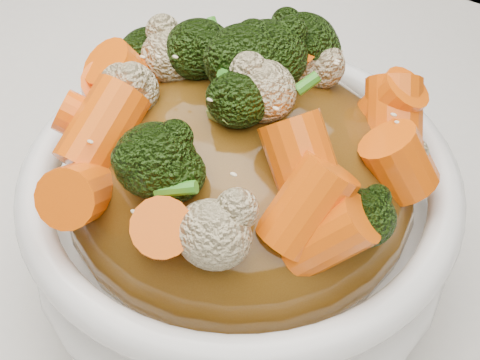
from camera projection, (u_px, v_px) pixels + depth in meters
The scene contains 8 objects.
tablecloth at pixel (173, 305), 0.44m from camera, with size 1.20×0.80×0.04m, color silver.
bowl at pixel (240, 224), 0.40m from camera, with size 0.23×0.23×0.09m, color white, non-canonical shape.
sauce_base at pixel (240, 184), 0.38m from camera, with size 0.18×0.18×0.10m, color #57360F.
carrots at pixel (240, 84), 0.33m from camera, with size 0.18×0.18×0.05m, color #FF6208, non-canonical shape.
broccoli at pixel (240, 86), 0.33m from camera, with size 0.18×0.18×0.05m, color black, non-canonical shape.
cauliflower at pixel (240, 90), 0.34m from camera, with size 0.18×0.18×0.04m, color #CCBB8B, non-canonical shape.
scallions at pixel (240, 82), 0.33m from camera, with size 0.13×0.13×0.02m, color #358A1F, non-canonical shape.
sesame_seeds at pixel (240, 82), 0.33m from camera, with size 0.16×0.16×0.01m, color beige, non-canonical shape.
Camera 1 is at (0.17, -0.19, 1.10)m, focal length 55.00 mm.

